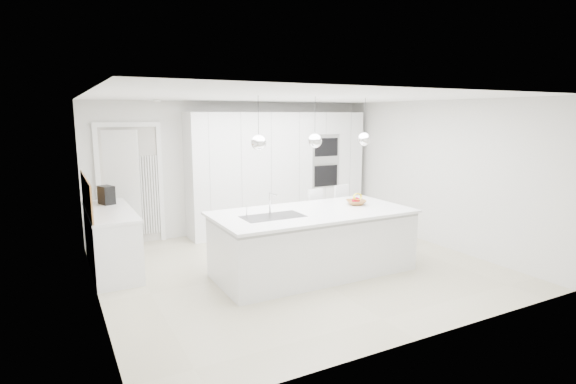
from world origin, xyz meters
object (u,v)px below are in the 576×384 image
bar_stool_right (345,217)px  fruit_bowl (356,202)px  bar_stool_left (319,221)px  island_base (314,244)px  espresso_machine (106,195)px

bar_stool_right → fruit_bowl: bearing=-127.0°
fruit_bowl → bar_stool_left: bar_stool_left is taller
bar_stool_left → bar_stool_right: (0.55, 0.03, 0.01)m
island_base → espresso_machine: (-2.53, 1.97, 0.61)m
espresso_machine → island_base: bearing=-57.5°
espresso_machine → bar_stool_left: size_ratio=0.27×
espresso_machine → bar_stool_left: (3.13, -1.16, -0.52)m
island_base → espresso_machine: 3.26m
island_base → bar_stool_right: bar_stool_right is taller
espresso_machine → fruit_bowl: bearing=-48.4°
island_base → fruit_bowl: 0.98m
fruit_bowl → bar_stool_left: bearing=108.5°
island_base → espresso_machine: espresso_machine is taller
fruit_bowl → bar_stool_right: bearing=66.1°
fruit_bowl → bar_stool_right: bar_stool_right is taller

